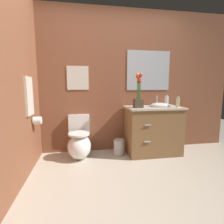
{
  "coord_description": "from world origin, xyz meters",
  "views": [
    {
      "loc": [
        -0.58,
        -1.69,
        1.18
      ],
      "look_at": [
        -0.11,
        1.09,
        0.76
      ],
      "focal_mm": 28.28,
      "sensor_mm": 36.0,
      "label": 1
    }
  ],
  "objects_px": {
    "wall_mirror": "(148,71)",
    "toilet_paper_roll": "(37,120)",
    "vanity_cabinet": "(153,130)",
    "wall_poster": "(78,78)",
    "lotion_bottle": "(178,102)",
    "trash_bin": "(119,147)",
    "toilet": "(79,143)",
    "flower_vase": "(138,94)",
    "soap_bottle": "(166,101)",
    "hanging_towel": "(29,96)"
  },
  "relations": [
    {
      "from": "vanity_cabinet",
      "to": "trash_bin",
      "type": "distance_m",
      "value": 0.67
    },
    {
      "from": "toilet_paper_roll",
      "to": "vanity_cabinet",
      "type": "bearing_deg",
      "value": 5.24
    },
    {
      "from": "flower_vase",
      "to": "lotion_bottle",
      "type": "xyz_separation_m",
      "value": [
        0.66,
        -0.07,
        -0.13
      ]
    },
    {
      "from": "wall_poster",
      "to": "flower_vase",
      "type": "bearing_deg",
      "value": -21.04
    },
    {
      "from": "lotion_bottle",
      "to": "wall_poster",
      "type": "xyz_separation_m",
      "value": [
        -1.62,
        0.44,
        0.4
      ]
    },
    {
      "from": "vanity_cabinet",
      "to": "trash_bin",
      "type": "height_order",
      "value": "vanity_cabinet"
    },
    {
      "from": "lotion_bottle",
      "to": "trash_bin",
      "type": "bearing_deg",
      "value": 170.27
    },
    {
      "from": "flower_vase",
      "to": "soap_bottle",
      "type": "relative_size",
      "value": 2.76
    },
    {
      "from": "soap_bottle",
      "to": "trash_bin",
      "type": "distance_m",
      "value": 1.13
    },
    {
      "from": "toilet",
      "to": "trash_bin",
      "type": "height_order",
      "value": "toilet"
    },
    {
      "from": "vanity_cabinet",
      "to": "trash_bin",
      "type": "bearing_deg",
      "value": 178.69
    },
    {
      "from": "vanity_cabinet",
      "to": "wall_mirror",
      "type": "distance_m",
      "value": 1.07
    },
    {
      "from": "wall_poster",
      "to": "toilet_paper_roll",
      "type": "distance_m",
      "value": 0.98
    },
    {
      "from": "vanity_cabinet",
      "to": "wall_poster",
      "type": "distance_m",
      "value": 1.58
    },
    {
      "from": "toilet_paper_roll",
      "to": "wall_mirror",
      "type": "bearing_deg",
      "value": 14.06
    },
    {
      "from": "soap_bottle",
      "to": "wall_mirror",
      "type": "bearing_deg",
      "value": 122.48
    },
    {
      "from": "hanging_towel",
      "to": "wall_mirror",
      "type": "bearing_deg",
      "value": 17.11
    },
    {
      "from": "toilet",
      "to": "hanging_towel",
      "type": "bearing_deg",
      "value": -153.44
    },
    {
      "from": "soap_bottle",
      "to": "wall_mirror",
      "type": "xyz_separation_m",
      "value": [
        -0.21,
        0.33,
        0.53
      ]
    },
    {
      "from": "toilet_paper_roll",
      "to": "trash_bin",
      "type": "bearing_deg",
      "value": 8.35
    },
    {
      "from": "flower_vase",
      "to": "trash_bin",
      "type": "distance_m",
      "value": 0.96
    },
    {
      "from": "wall_mirror",
      "to": "toilet_paper_roll",
      "type": "distance_m",
      "value": 2.06
    },
    {
      "from": "wall_mirror",
      "to": "soap_bottle",
      "type": "bearing_deg",
      "value": -57.52
    },
    {
      "from": "flower_vase",
      "to": "lotion_bottle",
      "type": "bearing_deg",
      "value": -6.29
    },
    {
      "from": "wall_poster",
      "to": "toilet_paper_roll",
      "type": "bearing_deg",
      "value": -141.56
    },
    {
      "from": "wall_poster",
      "to": "hanging_towel",
      "type": "xyz_separation_m",
      "value": [
        -0.64,
        -0.59,
        -0.27
      ]
    },
    {
      "from": "wall_poster",
      "to": "trash_bin",
      "type": "bearing_deg",
      "value": -22.76
    },
    {
      "from": "wall_poster",
      "to": "vanity_cabinet",
      "type": "bearing_deg",
      "value": -13.03
    },
    {
      "from": "soap_bottle",
      "to": "wall_mirror",
      "type": "relative_size",
      "value": 0.25
    },
    {
      "from": "trash_bin",
      "to": "toilet_paper_roll",
      "type": "relative_size",
      "value": 2.47
    },
    {
      "from": "flower_vase",
      "to": "wall_mirror",
      "type": "distance_m",
      "value": 0.63
    },
    {
      "from": "lotion_bottle",
      "to": "toilet_paper_roll",
      "type": "height_order",
      "value": "lotion_bottle"
    },
    {
      "from": "toilet",
      "to": "hanging_towel",
      "type": "distance_m",
      "value": 1.07
    },
    {
      "from": "soap_bottle",
      "to": "flower_vase",
      "type": "bearing_deg",
      "value": -175.34
    },
    {
      "from": "soap_bottle",
      "to": "toilet_paper_roll",
      "type": "bearing_deg",
      "value": -176.28
    },
    {
      "from": "toilet",
      "to": "flower_vase",
      "type": "xyz_separation_m",
      "value": [
        0.97,
        -0.1,
        0.8
      ]
    },
    {
      "from": "flower_vase",
      "to": "wall_mirror",
      "type": "relative_size",
      "value": 0.69
    },
    {
      "from": "lotion_bottle",
      "to": "hanging_towel",
      "type": "bearing_deg",
      "value": -176.37
    },
    {
      "from": "flower_vase",
      "to": "toilet_paper_roll",
      "type": "distance_m",
      "value": 1.59
    },
    {
      "from": "flower_vase",
      "to": "toilet",
      "type": "bearing_deg",
      "value": 173.86
    },
    {
      "from": "vanity_cabinet",
      "to": "toilet_paper_roll",
      "type": "bearing_deg",
      "value": -174.76
    },
    {
      "from": "wall_mirror",
      "to": "hanging_towel",
      "type": "height_order",
      "value": "wall_mirror"
    },
    {
      "from": "lotion_bottle",
      "to": "toilet_paper_roll",
      "type": "xyz_separation_m",
      "value": [
        -2.21,
        -0.02,
        -0.23
      ]
    },
    {
      "from": "lotion_bottle",
      "to": "wall_mirror",
      "type": "bearing_deg",
      "value": 128.65
    },
    {
      "from": "vanity_cabinet",
      "to": "lotion_bottle",
      "type": "bearing_deg",
      "value": -23.06
    },
    {
      "from": "wall_poster",
      "to": "toilet_paper_roll",
      "type": "relative_size",
      "value": 3.64
    },
    {
      "from": "trash_bin",
      "to": "wall_poster",
      "type": "xyz_separation_m",
      "value": [
        -0.67,
        0.28,
        1.17
      ]
    },
    {
      "from": "lotion_bottle",
      "to": "trash_bin",
      "type": "relative_size",
      "value": 0.68
    },
    {
      "from": "toilet",
      "to": "lotion_bottle",
      "type": "bearing_deg",
      "value": -6.2
    },
    {
      "from": "toilet",
      "to": "wall_mirror",
      "type": "height_order",
      "value": "wall_mirror"
    }
  ]
}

